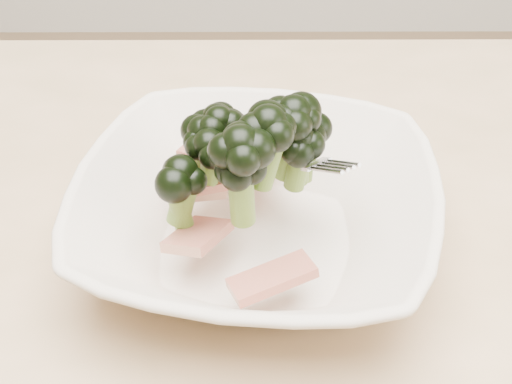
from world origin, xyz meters
TOP-DOWN VIEW (x-y plane):
  - broccoli_dish at (0.00, 0.07)m, footprint 0.28×0.28m

SIDE VIEW (x-z plane):
  - broccoli_dish at x=0.00m, z-range 0.73..0.85m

